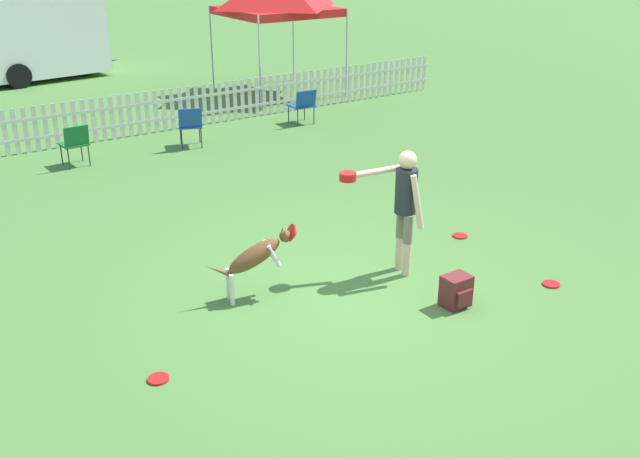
# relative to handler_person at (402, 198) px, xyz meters

# --- Properties ---
(ground_plane) EXTENTS (240.00, 240.00, 0.00)m
(ground_plane) POSITION_rel_handler_person_xyz_m (-0.75, -0.12, -1.04)
(ground_plane) COLOR #4C7A38
(handler_person) EXTENTS (0.89, 0.82, 1.65)m
(handler_person) POSITION_rel_handler_person_xyz_m (0.00, 0.00, 0.00)
(handler_person) COLOR beige
(handler_person) RESTS_ON ground_plane
(leaping_dog) EXTENTS (1.14, 0.44, 0.89)m
(leaping_dog) POSITION_rel_handler_person_xyz_m (-1.86, 0.45, -0.48)
(leaping_dog) COLOR brown
(leaping_dog) RESTS_ON ground_plane
(frisbee_near_handler) EXTENTS (0.22, 0.22, 0.02)m
(frisbee_near_handler) POSITION_rel_handler_person_xyz_m (1.36, -1.38, -1.03)
(frisbee_near_handler) COLOR red
(frisbee_near_handler) RESTS_ON ground_plane
(frisbee_near_dog) EXTENTS (0.22, 0.22, 0.02)m
(frisbee_near_dog) POSITION_rel_handler_person_xyz_m (1.49, 0.38, -1.03)
(frisbee_near_dog) COLOR red
(frisbee_near_dog) RESTS_ON ground_plane
(frisbee_midfield) EXTENTS (0.22, 0.22, 0.02)m
(frisbee_midfield) POSITION_rel_handler_person_xyz_m (-3.56, -0.51, -1.03)
(frisbee_midfield) COLOR red
(frisbee_midfield) RESTS_ON ground_plane
(backpack_on_grass) EXTENTS (0.33, 0.30, 0.39)m
(backpack_on_grass) POSITION_rel_handler_person_xyz_m (-0.02, -1.08, -0.85)
(backpack_on_grass) COLOR maroon
(backpack_on_grass) RESTS_ON ground_plane
(picket_fence) EXTENTS (17.29, 0.04, 0.93)m
(picket_fence) POSITION_rel_handler_person_xyz_m (-0.75, 8.25, -0.57)
(picket_fence) COLOR beige
(picket_fence) RESTS_ON ground_plane
(folding_chair_blue_left) EXTENTS (0.49, 0.50, 0.80)m
(folding_chair_blue_left) POSITION_rel_handler_person_xyz_m (-2.13, 6.85, -0.56)
(folding_chair_blue_left) COLOR #333338
(folding_chair_blue_left) RESTS_ON ground_plane
(folding_chair_center) EXTENTS (0.60, 0.61, 0.84)m
(folding_chair_center) POSITION_rel_handler_person_xyz_m (0.18, 6.79, -0.54)
(folding_chair_center) COLOR #333338
(folding_chair_center) RESTS_ON ground_plane
(folding_chair_green_right) EXTENTS (0.53, 0.54, 0.80)m
(folding_chair_green_right) POSITION_rel_handler_person_xyz_m (3.08, 7.05, -0.56)
(folding_chair_green_right) COLOR #333338
(folding_chair_green_right) RESTS_ON ground_plane
(equipment_trailer) EXTENTS (5.36, 2.76, 2.42)m
(equipment_trailer) POSITION_rel_handler_person_xyz_m (-0.93, 15.94, 0.24)
(equipment_trailer) COLOR white
(equipment_trailer) RESTS_ON ground_plane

